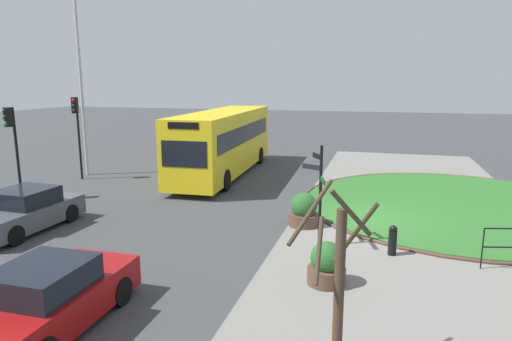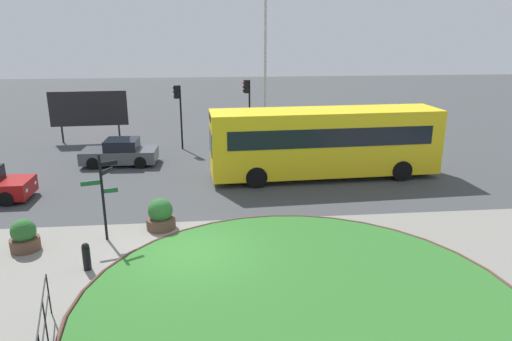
# 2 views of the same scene
# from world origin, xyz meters

# --- Properties ---
(ground) EXTENTS (120.00, 120.00, 0.00)m
(ground) POSITION_xyz_m (0.00, 0.00, 0.00)
(ground) COLOR #3D3F42
(sidewalk_paving) EXTENTS (32.00, 8.62, 0.02)m
(sidewalk_paving) POSITION_xyz_m (0.00, -1.69, 0.01)
(sidewalk_paving) COLOR gray
(sidewalk_paving) RESTS_ON ground
(grass_island) EXTENTS (11.96, 11.96, 0.10)m
(grass_island) POSITION_xyz_m (3.06, -3.37, 0.05)
(grass_island) COLOR #2D6B28
(grass_island) RESTS_ON ground
(grass_kerb_ring) EXTENTS (12.27, 12.27, 0.11)m
(grass_kerb_ring) POSITION_xyz_m (3.06, -3.37, 0.06)
(grass_kerb_ring) COLOR brown
(grass_kerb_ring) RESTS_ON ground
(signpost_directional) EXTENTS (1.17, 0.82, 3.10)m
(signpost_directional) POSITION_xyz_m (-2.90, 1.36, 1.80)
(signpost_directional) COLOR black
(signpost_directional) RESTS_ON ground
(bollard_foreground) EXTENTS (0.24, 0.24, 0.90)m
(bollard_foreground) POSITION_xyz_m (-3.07, -0.80, 0.46)
(bollard_foreground) COLOR black
(bollard_foreground) RESTS_ON ground
(railing_grass_edge) EXTENTS (0.96, 3.71, 1.16)m
(railing_grass_edge) POSITION_xyz_m (-2.99, -4.89, 0.74)
(railing_grass_edge) COLOR black
(railing_grass_edge) RESTS_ON ground
(bus_yellow) EXTENTS (11.24, 2.95, 3.37)m
(bus_yellow) POSITION_xyz_m (6.35, 7.70, 1.81)
(bus_yellow) COLOR yellow
(bus_yellow) RESTS_ON ground
(car_far_lane) EXTENTS (4.03, 1.99, 1.40)m
(car_far_lane) POSITION_xyz_m (-4.11, 11.05, 0.64)
(car_far_lane) COLOR #474C51
(car_far_lane) RESTS_ON ground
(traffic_light_near) EXTENTS (0.48, 0.31, 3.89)m
(traffic_light_near) POSITION_xyz_m (-1.07, 14.21, 2.84)
(traffic_light_near) COLOR black
(traffic_light_near) RESTS_ON ground
(traffic_light_far) EXTENTS (0.48, 0.32, 4.15)m
(traffic_light_far) POSITION_xyz_m (3.11, 14.29, 3.03)
(traffic_light_far) COLOR black
(traffic_light_far) RESTS_ON ground
(lamppost_tall) EXTENTS (0.32, 0.32, 9.72)m
(lamppost_tall) POSITION_xyz_m (4.25, 14.73, 5.16)
(lamppost_tall) COLOR #B7B7BC
(lamppost_tall) RESTS_ON ground
(billboard_left) EXTENTS (4.87, 0.39, 3.30)m
(billboard_left) POSITION_xyz_m (-6.97, 16.73, 2.14)
(billboard_left) COLOR black
(billboard_left) RESTS_ON ground
(planter_near_signpost) EXTENTS (1.06, 1.06, 1.17)m
(planter_near_signpost) POSITION_xyz_m (-1.12, 2.10, 0.52)
(planter_near_signpost) COLOR brown
(planter_near_signpost) RESTS_ON ground
(planter_kerbside) EXTENTS (0.94, 0.94, 1.09)m
(planter_kerbside) POSITION_xyz_m (-5.45, 0.79, 0.49)
(planter_kerbside) COLOR brown
(planter_kerbside) RESTS_ON ground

